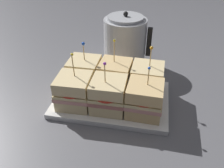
# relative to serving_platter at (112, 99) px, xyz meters

# --- Properties ---
(ground_plane) EXTENTS (6.00, 6.00, 0.00)m
(ground_plane) POSITION_rel_serving_platter_xyz_m (0.00, 0.00, -0.01)
(ground_plane) COLOR slate
(serving_platter) EXTENTS (0.39, 0.27, 0.02)m
(serving_platter) POSITION_rel_serving_platter_xyz_m (0.00, 0.00, 0.00)
(serving_platter) COLOR white
(serving_platter) RESTS_ON ground_plane
(sandwich_front_left) EXTENTS (0.12, 0.12, 0.19)m
(sandwich_front_left) POSITION_rel_serving_platter_xyz_m (-0.11, -0.06, 0.06)
(sandwich_front_left) COLOR beige
(sandwich_front_left) RESTS_ON serving_platter
(sandwich_front_center) EXTENTS (0.11, 0.12, 0.18)m
(sandwich_front_center) POSITION_rel_serving_platter_xyz_m (0.00, -0.06, 0.06)
(sandwich_front_center) COLOR beige
(sandwich_front_center) RESTS_ON serving_platter
(sandwich_front_right) EXTENTS (0.12, 0.12, 0.17)m
(sandwich_front_right) POSITION_rel_serving_platter_xyz_m (0.12, -0.06, 0.06)
(sandwich_front_right) COLOR #DBB77A
(sandwich_front_right) RESTS_ON serving_platter
(sandwich_back_left) EXTENTS (0.11, 0.11, 0.17)m
(sandwich_back_left) POSITION_rel_serving_platter_xyz_m (-0.11, 0.06, 0.06)
(sandwich_back_left) COLOR beige
(sandwich_back_left) RESTS_ON serving_platter
(sandwich_back_center) EXTENTS (0.12, 0.12, 0.19)m
(sandwich_back_center) POSITION_rel_serving_platter_xyz_m (-0.00, 0.06, 0.06)
(sandwich_back_center) COLOR #DBB77A
(sandwich_back_center) RESTS_ON serving_platter
(sandwich_back_right) EXTENTS (0.12, 0.12, 0.18)m
(sandwich_back_right) POSITION_rel_serving_platter_xyz_m (0.11, 0.06, 0.06)
(sandwich_back_right) COLOR beige
(sandwich_back_right) RESTS_ON serving_platter
(kettle_steel) EXTENTS (0.20, 0.18, 0.23)m
(kettle_steel) POSITION_rel_serving_platter_xyz_m (0.00, 0.29, 0.10)
(kettle_steel) COLOR #B7BABF
(kettle_steel) RESTS_ON ground_plane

